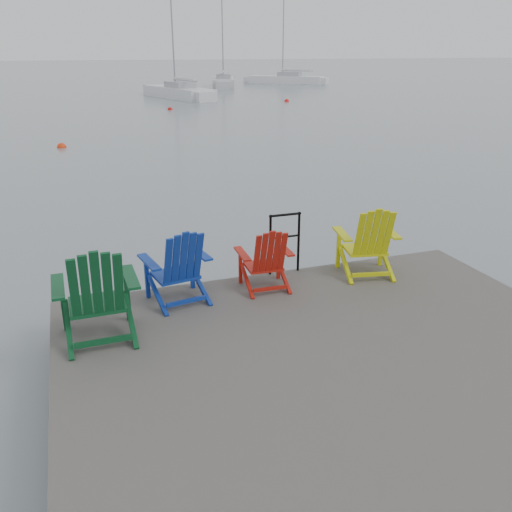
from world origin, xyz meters
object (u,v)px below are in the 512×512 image
object	(u,v)px
buoy_d	(170,110)
handrail	(285,237)
chair_yellow	(368,240)
sailboat_far	(286,80)
chair_red	(266,258)
sailboat_mid	(223,83)
chair_green	(96,293)
buoy_c	(287,102)
sailboat_near	(178,93)
buoy_a	(62,148)
chair_blue	(178,265)

from	to	relation	value
buoy_d	handrail	bearing A→B (deg)	-97.38
chair_yellow	sailboat_far	bearing A→B (deg)	80.84
chair_red	sailboat_mid	distance (m)	51.20
sailboat_mid	buoy_d	distance (m)	22.78
handrail	chair_yellow	distance (m)	1.19
chair_green	buoy_d	xyz separation A→B (m)	(6.34, 29.33, -1.08)
handrail	buoy_c	world-z (taller)	handrail
sailboat_near	buoy_d	bearing A→B (deg)	-120.64
handrail	sailboat_far	distance (m)	55.33
sailboat_mid	sailboat_far	world-z (taller)	sailboat_far
chair_red	sailboat_far	bearing A→B (deg)	70.05
chair_yellow	buoy_a	xyz separation A→B (m)	(-4.07, 16.10, -1.03)
sailboat_near	buoy_a	bearing A→B (deg)	-128.58
chair_green	buoy_d	world-z (taller)	chair_green
chair_blue	buoy_a	xyz separation A→B (m)	(-1.33, 16.09, -1.01)
buoy_c	sailboat_near	bearing A→B (deg)	139.34
sailboat_mid	buoy_a	xyz separation A→B (m)	(-16.09, -33.29, -0.36)
chair_yellow	sailboat_mid	size ratio (longest dim) A/B	0.10
sailboat_far	buoy_a	xyz separation A→B (m)	(-23.95, -35.59, -0.36)
sailboat_mid	buoy_c	bearing A→B (deg)	-74.98
handrail	buoy_d	size ratio (longest dim) A/B	2.83
handrail	chair_red	bearing A→B (deg)	-134.46
chair_green	buoy_d	size ratio (longest dim) A/B	3.63
buoy_d	chair_blue	bearing A→B (deg)	-100.47
chair_green	sailboat_mid	bearing A→B (deg)	71.54
handrail	chair_blue	bearing A→B (deg)	-163.74
chair_blue	sailboat_near	size ratio (longest dim) A/B	0.09
chair_yellow	sailboat_near	size ratio (longest dim) A/B	0.09
handrail	chair_blue	size ratio (longest dim) A/B	0.89
sailboat_mid	buoy_c	xyz separation A→B (m)	(-0.38, -17.95, -0.36)
chair_red	handrail	bearing A→B (deg)	48.12
handrail	chair_red	world-z (taller)	handrail
handrail	sailboat_far	world-z (taller)	sailboat_far
chair_yellow	sailboat_near	distance (m)	37.58
sailboat_near	buoy_a	distance (m)	22.97
chair_blue	sailboat_mid	bearing A→B (deg)	63.52
chair_blue	chair_yellow	bearing A→B (deg)	-9.93
chair_red	buoy_c	distance (m)	34.08
buoy_a	sailboat_far	bearing A→B (deg)	56.05
sailboat_far	buoy_d	distance (m)	28.82
chair_yellow	sailboat_far	distance (m)	55.38
chair_blue	buoy_d	distance (m)	29.15
buoy_d	sailboat_mid	bearing A→B (deg)	65.47
chair_green	sailboat_near	world-z (taller)	sailboat_near
chair_yellow	chair_red	bearing A→B (deg)	-168.80
chair_red	chair_yellow	xyz separation A→B (m)	(1.55, -0.02, 0.08)
buoy_c	buoy_d	world-z (taller)	buoy_c
chair_blue	chair_green	bearing A→B (deg)	-156.78
sailboat_far	chair_yellow	bearing A→B (deg)	-162.44
buoy_d	sailboat_near	bearing A→B (deg)	75.07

